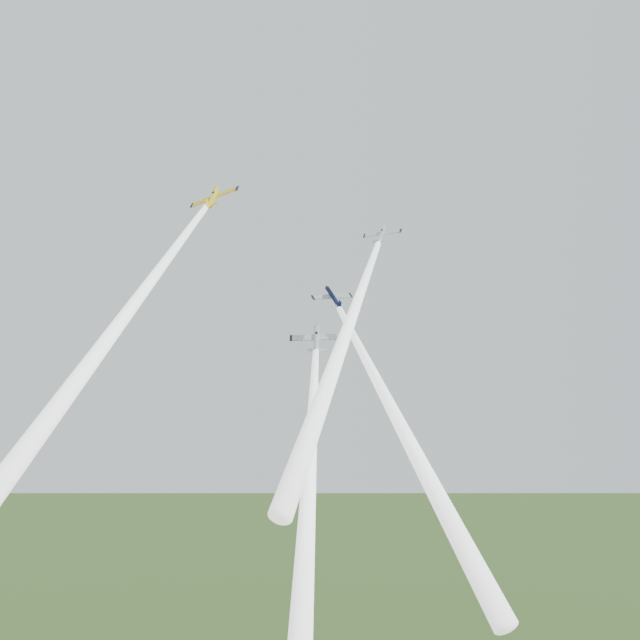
{
  "coord_description": "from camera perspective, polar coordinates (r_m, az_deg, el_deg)",
  "views": [
    {
      "loc": [
        -8.05,
        -126.34,
        75.05
      ],
      "look_at": [
        0.0,
        -6.0,
        92.0
      ],
      "focal_mm": 45.0,
      "sensor_mm": 36.0,
      "label": 1
    }
  ],
  "objects": [
    {
      "name": "plane_yellow",
      "position": [
        132.25,
        -7.61,
        8.64
      ],
      "size": [
        9.52,
        10.46,
        8.86
      ],
      "primitive_type": null,
      "rotation": [
        0.75,
        -0.25,
        -0.4
      ],
      "color": "yellow"
    },
    {
      "name": "smoke_trail_yellow",
      "position": [
        103.92,
        -14.65,
        -1.05
      ],
      "size": [
        22.8,
        48.76,
        48.86
      ],
      "primitive_type": null,
      "rotation": [
        -0.82,
        0.0,
        -0.4
      ],
      "color": "white"
    },
    {
      "name": "plane_navy",
      "position": [
        127.11,
        0.95,
        1.63
      ],
      "size": [
        8.79,
        7.48,
        6.28
      ],
      "primitive_type": null,
      "rotation": [
        0.75,
        -0.12,
        0.33
      ],
      "color": "black"
    },
    {
      "name": "smoke_trail_navy",
      "position": [
        104.71,
        6.09,
        -8.11
      ],
      "size": [
        16.64,
        41.72,
        40.76
      ],
      "primitive_type": null,
      "rotation": [
        -0.82,
        0.0,
        0.33
      ],
      "color": "white"
    },
    {
      "name": "plane_silver_right",
      "position": [
        132.95,
        4.42,
        6.13
      ],
      "size": [
        7.91,
        7.6,
        5.53
      ],
      "primitive_type": null,
      "rotation": [
        0.75,
        -0.06,
        -0.4
      ],
      "color": "silver"
    },
    {
      "name": "smoke_trail_silver_right",
      "position": [
        107.24,
        1.38,
        -2.28
      ],
      "size": [
        19.55,
        41.16,
        41.1
      ],
      "primitive_type": null,
      "rotation": [
        -0.82,
        0.0,
        -0.4
      ],
      "color": "white"
    },
    {
      "name": "plane_silver_low",
      "position": [
        122.34,
        -0.25,
        -1.33
      ],
      "size": [
        8.85,
        7.74,
        6.8
      ],
      "primitive_type": null,
      "rotation": [
        0.75,
        -0.03,
        -0.11
      ],
      "color": "#AEB7BC"
    },
    {
      "name": "smoke_trail_silver_low",
      "position": [
        99.89,
        -0.81,
        -11.61
      ],
      "size": [
        7.1,
        41.01,
        38.68
      ],
      "primitive_type": null,
      "rotation": [
        -0.82,
        0.0,
        -0.11
      ],
      "color": "white"
    }
  ]
}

